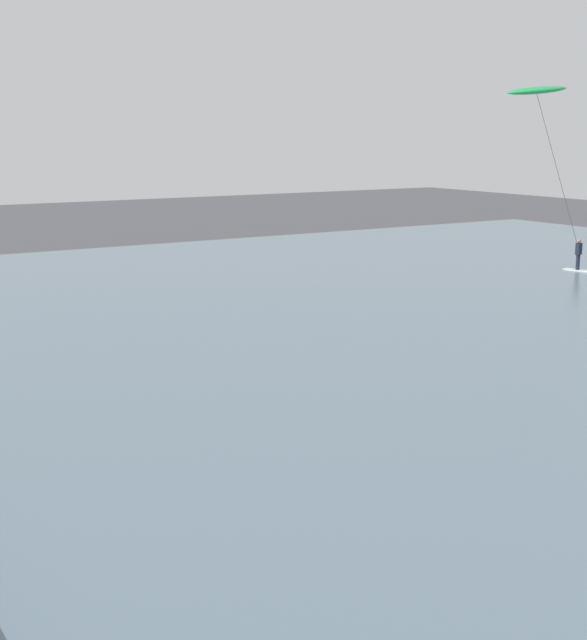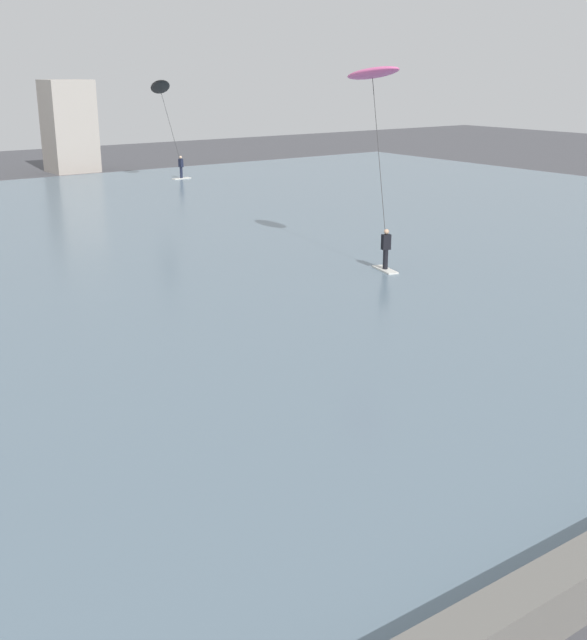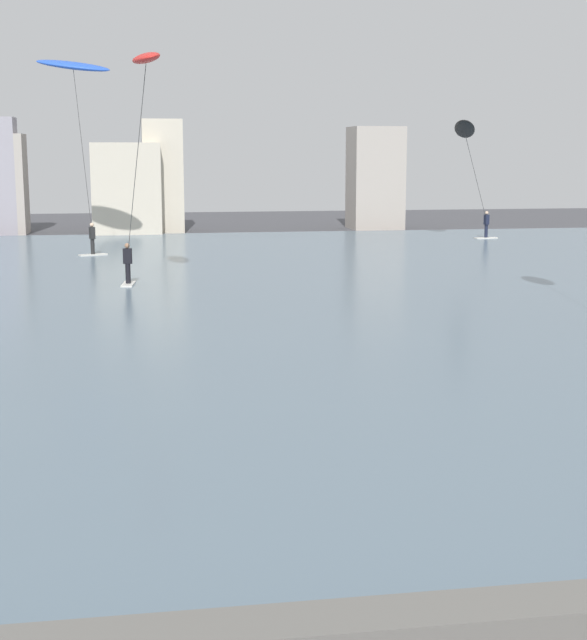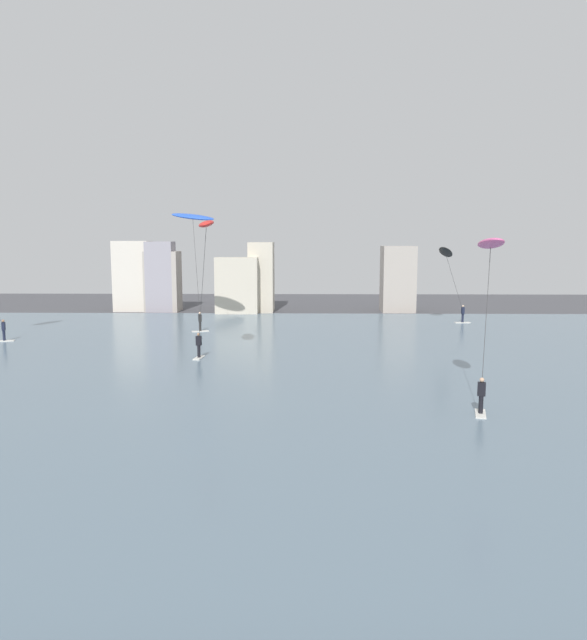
# 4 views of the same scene
# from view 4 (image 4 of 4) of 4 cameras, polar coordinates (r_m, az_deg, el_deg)

# --- Properties ---
(water_bay) EXTENTS (84.00, 52.00, 0.10)m
(water_bay) POSITION_cam_4_polar(r_m,az_deg,el_deg) (36.67, -2.89, -4.44)
(water_bay) COLOR slate
(water_bay) RESTS_ON ground
(far_shore_buildings) EXTENTS (32.10, 5.38, 7.51)m
(far_shore_buildings) POSITION_cam_4_polar(r_m,az_deg,el_deg) (64.77, -6.29, 3.82)
(far_shore_buildings) COLOR beige
(far_shore_buildings) RESTS_ON ground
(kitesurfer_pink) EXTENTS (1.67, 4.16, 7.84)m
(kitesurfer_pink) POSITION_cam_4_polar(r_m,az_deg,el_deg) (28.72, 18.05, 5.51)
(kitesurfer_pink) COLOR silver
(kitesurfer_pink) RESTS_ON water_bay
(kitesurfer_red) EXTENTS (1.90, 3.90, 8.91)m
(kitesurfer_red) POSITION_cam_4_polar(r_m,az_deg,el_deg) (37.12, -8.32, 7.64)
(kitesurfer_red) COLOR silver
(kitesurfer_red) RESTS_ON water_bay
(kitesurfer_blue) EXTENTS (3.92, 2.92, 9.98)m
(kitesurfer_blue) POSITION_cam_4_polar(r_m,az_deg,el_deg) (51.58, -9.45, 8.91)
(kitesurfer_blue) COLOR silver
(kitesurfer_blue) RESTS_ON water_bay
(kitesurfer_black) EXTENTS (3.89, 3.88, 7.20)m
(kitesurfer_black) POSITION_cam_4_polar(r_m,az_deg,el_deg) (55.22, 14.30, 5.79)
(kitesurfer_black) COLOR silver
(kitesurfer_black) RESTS_ON water_bay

